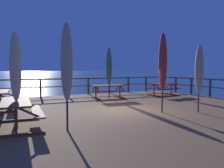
% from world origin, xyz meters
% --- Properties ---
extents(ground_plane, '(600.00, 600.00, 0.00)m').
position_xyz_m(ground_plane, '(0.00, 0.00, 0.00)').
color(ground_plane, navy).
extents(wooden_deck, '(13.99, 12.23, 0.89)m').
position_xyz_m(wooden_deck, '(0.00, 0.00, 0.44)').
color(wooden_deck, brown).
rests_on(wooden_deck, ground).
extents(railing_waterside_far, '(13.79, 0.10, 1.09)m').
position_xyz_m(railing_waterside_far, '(0.00, 5.97, 1.62)').
color(railing_waterside_far, brown).
rests_on(railing_waterside_far, wooden_deck).
extents(picnic_table_mid_right, '(1.89, 1.50, 0.78)m').
position_xyz_m(picnic_table_mid_right, '(0.98, 3.39, 1.44)').
color(picnic_table_mid_right, '#993819').
rests_on(picnic_table_mid_right, wooden_deck).
extents(picnic_table_mid_centre, '(1.88, 1.53, 0.78)m').
position_xyz_m(picnic_table_mid_centre, '(4.76, 3.30, 1.44)').
color(picnic_table_mid_centre, maroon).
rests_on(picnic_table_mid_centre, wooden_deck).
extents(picnic_table_back_right, '(1.53, 2.24, 0.78)m').
position_xyz_m(picnic_table_back_right, '(-4.08, -1.21, 1.45)').
color(picnic_table_back_right, brown).
rests_on(picnic_table_back_right, wooden_deck).
extents(patio_umbrella_tall_front, '(0.32, 0.32, 2.85)m').
position_xyz_m(patio_umbrella_tall_front, '(1.02, 3.35, 2.70)').
color(patio_umbrella_tall_front, '#4C3828').
rests_on(patio_umbrella_tall_front, wooden_deck).
extents(patio_umbrella_tall_back_left, '(0.32, 0.32, 3.03)m').
position_xyz_m(patio_umbrella_tall_back_left, '(1.10, -1.20, 2.81)').
color(patio_umbrella_tall_back_left, '#4C3828').
rests_on(patio_umbrella_tall_back_left, wooden_deck).
extents(patio_umbrella_tall_mid_right, '(0.32, 0.32, 3.19)m').
position_xyz_m(patio_umbrella_tall_mid_right, '(4.73, 3.33, 2.91)').
color(patio_umbrella_tall_mid_right, '#4C3828').
rests_on(patio_umbrella_tall_mid_right, wooden_deck).
extents(patio_umbrella_short_front, '(0.32, 0.32, 2.71)m').
position_xyz_m(patio_umbrella_short_front, '(-4.05, -1.21, 2.61)').
color(patio_umbrella_short_front, '#4C3828').
rests_on(patio_umbrella_short_front, wooden_deck).
extents(patio_umbrella_tall_back_right, '(0.32, 0.32, 2.60)m').
position_xyz_m(patio_umbrella_tall_back_right, '(2.38, -1.78, 2.54)').
color(patio_umbrella_tall_back_right, '#4C3828').
rests_on(patio_umbrella_tall_back_right, wooden_deck).
extents(patio_umbrella_tall_mid_left, '(0.32, 0.32, 2.89)m').
position_xyz_m(patio_umbrella_tall_mid_left, '(-2.86, -2.16, 2.72)').
color(patio_umbrella_tall_mid_left, '#4C3828').
rests_on(patio_umbrella_tall_mid_left, wooden_deck).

